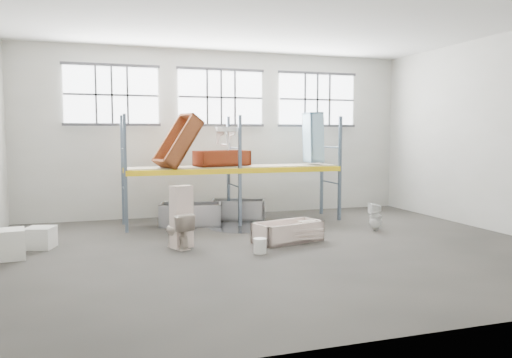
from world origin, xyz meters
name	(u,v)px	position (x,y,z in m)	size (l,w,h in m)	color
floor	(277,251)	(0.00, 0.00, -0.05)	(12.00, 10.00, 0.10)	#46423D
ceiling	(278,12)	(0.00, 0.00, 5.05)	(12.00, 10.00, 0.10)	silver
wall_back	(220,134)	(0.00, 5.05, 2.50)	(12.00, 0.10, 5.00)	#ADACA1
wall_front	(426,134)	(0.00, -5.05, 2.50)	(12.00, 0.10, 5.00)	#A2A196
wall_right	(504,134)	(6.05, 0.00, 2.50)	(0.10, 10.00, 5.00)	#B7B6A9
window_left	(112,95)	(-3.20, 4.94, 3.60)	(2.60, 0.04, 1.60)	white
window_mid	(221,97)	(0.00, 4.94, 3.60)	(2.60, 0.04, 1.60)	white
window_right	(317,100)	(3.20, 4.94, 3.60)	(2.60, 0.04, 1.60)	white
rack_upright_la	(125,174)	(-3.00, 2.90, 1.50)	(0.08, 0.08, 3.00)	slate
rack_upright_lb	(123,170)	(-3.00, 4.10, 1.50)	(0.08, 0.08, 3.00)	slate
rack_upright_ma	(240,171)	(0.00, 2.90, 1.50)	(0.08, 0.08, 3.00)	slate
rack_upright_mb	(228,168)	(0.00, 4.10, 1.50)	(0.08, 0.08, 3.00)	slate
rack_upright_ra	(340,169)	(3.00, 2.90, 1.50)	(0.08, 0.08, 3.00)	slate
rack_upright_rb	(322,166)	(3.00, 4.10, 1.50)	(0.08, 0.08, 3.00)	slate
rack_beam_front	(240,171)	(0.00, 2.90, 1.50)	(6.00, 0.10, 0.14)	yellow
rack_beam_back	(228,168)	(0.00, 4.10, 1.50)	(6.00, 0.10, 0.14)	yellow
shelf_deck	(234,167)	(0.00, 3.50, 1.58)	(5.90, 1.10, 0.03)	gray
wet_patch	(242,227)	(0.00, 2.70, 0.00)	(1.80, 1.80, 0.00)	black
bathtub_beige	(288,232)	(0.49, 0.61, 0.23)	(1.58, 0.74, 0.47)	beige
cistern_spare	(306,229)	(0.94, 0.58, 0.28)	(0.40, 0.19, 0.38)	#F0E3CC
sink_in_tub	(290,234)	(0.56, 0.67, 0.16)	(0.43, 0.43, 0.15)	beige
toilet_beige	(178,231)	(-2.05, 0.71, 0.39)	(0.44, 0.77, 0.78)	beige
cistern_tall	(182,217)	(-1.96, 0.75, 0.69)	(0.44, 0.29, 1.37)	beige
toilet_white	(376,217)	(3.17, 1.19, 0.36)	(0.32, 0.33, 0.71)	white
steel_tub_left	(191,214)	(-1.26, 3.37, 0.30)	(1.66, 0.77, 0.61)	#B1B2BA
steel_tub_right	(238,210)	(0.25, 3.94, 0.29)	(1.56, 0.73, 0.57)	#A5A8AD
rust_tub_flat	(222,158)	(-0.34, 3.54, 1.82)	(1.49, 0.70, 0.42)	maroon
rust_tub_tilted	(178,141)	(-1.59, 3.35, 2.29)	(1.55, 0.72, 0.43)	brown
sink_on_shelf	(228,149)	(-0.24, 3.20, 2.09)	(0.71, 0.55, 0.63)	white
blue_tub_upright	(313,137)	(2.44, 3.54, 2.40)	(1.46, 0.68, 0.41)	#94C3DE
bucket	(260,246)	(-0.50, -0.29, 0.16)	(0.27, 0.27, 0.32)	white
carton_near	(6,244)	(-5.48, 0.82, 0.30)	(0.70, 0.60, 0.60)	white
carton_far	(40,238)	(-4.92, 1.67, 0.23)	(0.56, 0.56, 0.47)	silver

